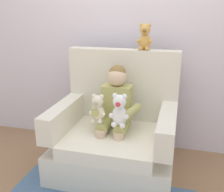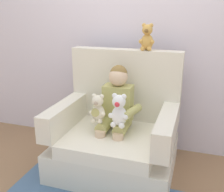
{
  "view_description": "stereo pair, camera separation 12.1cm",
  "coord_description": "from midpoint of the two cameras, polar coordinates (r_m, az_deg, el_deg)",
  "views": [
    {
      "loc": [
        0.54,
        -2.1,
        1.44
      ],
      "look_at": [
        -0.01,
        -0.05,
        0.75
      ],
      "focal_mm": 42.38,
      "sensor_mm": 36.0,
      "label": 1
    },
    {
      "loc": [
        0.66,
        -2.06,
        1.44
      ],
      "look_at": [
        -0.01,
        -0.05,
        0.75
      ],
      "focal_mm": 42.38,
      "sensor_mm": 36.0,
      "label": 2
    }
  ],
  "objects": [
    {
      "name": "plush_cream",
      "position": [
        2.29,
        -1.53,
        -2.82
      ],
      "size": [
        0.15,
        0.12,
        0.25
      ],
      "rotation": [
        0.0,
        0.0,
        -0.38
      ],
      "color": "silver",
      "rests_on": "armchair"
    },
    {
      "name": "back_wall",
      "position": [
        2.79,
        6.03,
        15.02
      ],
      "size": [
        6.0,
        0.1,
        2.6
      ],
      "primitive_type": "cube",
      "color": "silver",
      "rests_on": "ground"
    },
    {
      "name": "ground_plane",
      "position": [
        2.6,
        1.91,
        -15.64
      ],
      "size": [
        8.0,
        8.0,
        0.0
      ],
      "primitive_type": "plane",
      "color": "#936D4C"
    },
    {
      "name": "armchair",
      "position": [
        2.48,
        2.39,
        -8.37
      ],
      "size": [
        1.07,
        0.85,
        1.09
      ],
      "color": "silver",
      "rests_on": "ground"
    },
    {
      "name": "plush_honey_on_backrest",
      "position": [
        2.47,
        9.0,
        12.27
      ],
      "size": [
        0.14,
        0.12,
        0.24
      ],
      "rotation": [
        0.0,
        0.0,
        -0.05
      ],
      "color": "gold",
      "rests_on": "armchair"
    },
    {
      "name": "seated_child",
      "position": [
        2.38,
        2.31,
        -2.41
      ],
      "size": [
        0.45,
        0.39,
        0.82
      ],
      "rotation": [
        0.0,
        0.0,
        -0.05
      ],
      "color": "tan",
      "rests_on": "armchair"
    },
    {
      "name": "plush_white",
      "position": [
        2.2,
        3.09,
        -3.29
      ],
      "size": [
        0.17,
        0.14,
        0.29
      ],
      "rotation": [
        0.0,
        0.0,
        -0.07
      ],
      "color": "white",
      "rests_on": "armchair"
    }
  ]
}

